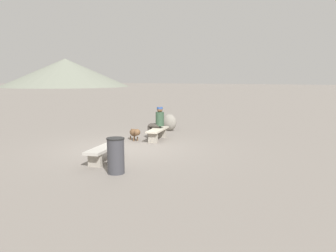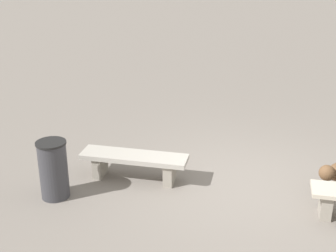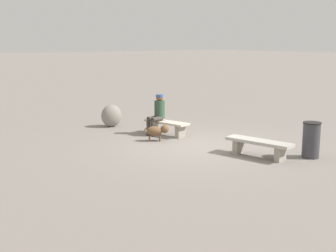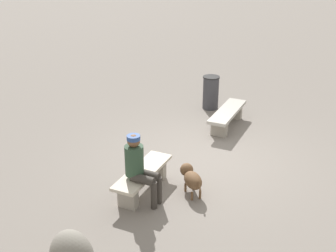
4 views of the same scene
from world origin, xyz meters
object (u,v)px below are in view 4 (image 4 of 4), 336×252
(bench_left, at_px, (227,115))
(dog, at_px, (191,178))
(trash_bin, at_px, (211,92))
(bench_right, at_px, (143,177))
(seated_person, at_px, (139,165))

(bench_left, xyz_separation_m, dog, (3.03, 0.85, -0.00))
(dog, height_order, trash_bin, trash_bin)
(bench_right, distance_m, seated_person, 0.52)
(bench_right, bearing_deg, trash_bin, -175.64)
(bench_right, relative_size, seated_person, 1.26)
(bench_right, xyz_separation_m, dog, (-0.46, 0.73, 0.01))
(bench_left, distance_m, bench_right, 3.49)
(bench_right, bearing_deg, bench_left, 172.46)
(bench_right, bearing_deg, dog, 112.78)
(bench_left, distance_m, trash_bin, 1.29)
(bench_left, relative_size, seated_person, 1.42)
(bench_right, relative_size, dog, 2.43)
(bench_left, distance_m, dog, 3.15)
(dog, bearing_deg, trash_bin, -29.59)
(bench_right, distance_m, dog, 0.86)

